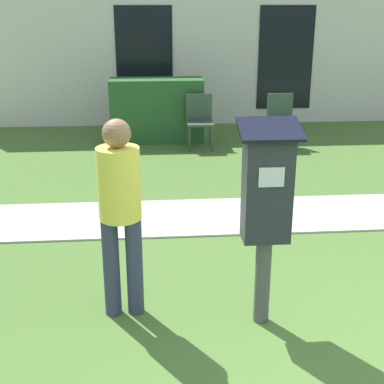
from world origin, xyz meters
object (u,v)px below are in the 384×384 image
at_px(outdoor_chair_middle, 281,116).
at_px(parking_meter, 267,199).
at_px(outdoor_chair_left, 200,117).
at_px(person_standing, 120,205).

bearing_deg(outdoor_chair_middle, parking_meter, -118.86).
bearing_deg(outdoor_chair_left, parking_meter, -108.94).
bearing_deg(parking_meter, outdoor_chair_middle, 75.10).
height_order(person_standing, outdoor_chair_middle, person_standing).
relative_size(parking_meter, outdoor_chair_middle, 1.77).
distance_m(person_standing, outdoor_chair_left, 5.23).
distance_m(parking_meter, person_standing, 1.09).
relative_size(person_standing, outdoor_chair_left, 1.76).
relative_size(person_standing, outdoor_chair_middle, 1.76).
height_order(parking_meter, outdoor_chair_left, parking_meter).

